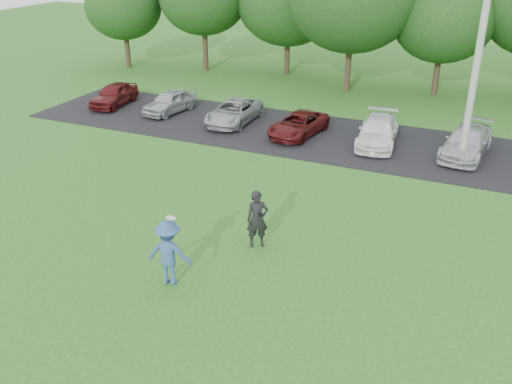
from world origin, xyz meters
TOP-DOWN VIEW (x-y plane):
  - ground at (0.00, 0.00)m, footprint 100.00×100.00m
  - parking_lot at (0.00, 13.00)m, footprint 32.00×6.50m
  - utility_pole at (5.68, 11.83)m, footprint 0.28×0.28m
  - frisbee_player at (-0.88, -0.47)m, footprint 1.37×0.94m
  - camera_bystander at (0.53, 2.41)m, footprint 0.82×0.75m
  - parked_cars at (0.35, 13.14)m, footprint 28.05×4.64m
  - tree_row at (1.51, 22.76)m, footprint 42.39×9.85m

SIDE VIEW (x-z plane):
  - ground at x=0.00m, z-range 0.00..0.00m
  - parking_lot at x=0.00m, z-range 0.00..0.03m
  - parked_cars at x=0.35m, z-range -0.01..1.21m
  - camera_bystander at x=0.53m, z-range 0.00..1.87m
  - frisbee_player at x=-0.88m, z-range -0.09..2.04m
  - tree_row at x=1.51m, z-range 0.59..9.23m
  - utility_pole at x=5.68m, z-range 0.00..9.98m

